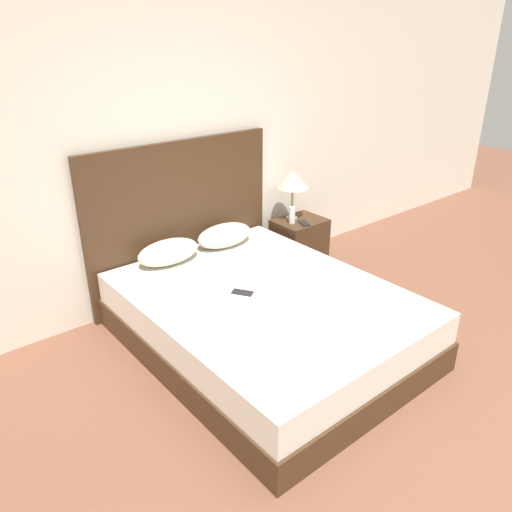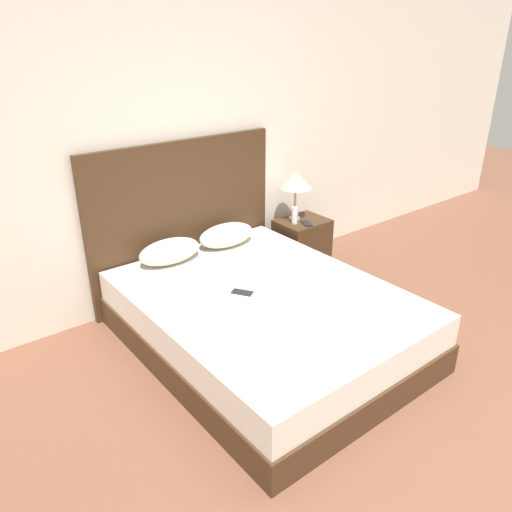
# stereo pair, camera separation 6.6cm
# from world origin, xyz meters

# --- Properties ---
(ground_plane) EXTENTS (16.00, 16.00, 0.00)m
(ground_plane) POSITION_xyz_m (0.00, 0.00, 0.00)
(ground_plane) COLOR brown
(wall_back) EXTENTS (10.00, 0.06, 2.70)m
(wall_back) POSITION_xyz_m (0.00, 2.80, 1.35)
(wall_back) COLOR silver
(wall_back) RESTS_ON ground_plane
(bed) EXTENTS (1.67, 2.15, 0.45)m
(bed) POSITION_xyz_m (-0.04, 1.63, 0.22)
(bed) COLOR #422B19
(bed) RESTS_ON ground_plane
(headboard) EXTENTS (1.75, 0.05, 1.37)m
(headboard) POSITION_xyz_m (-0.04, 2.73, 0.68)
(headboard) COLOR #422B19
(headboard) RESTS_ON ground_plane
(pillow_left) EXTENTS (0.53, 0.29, 0.19)m
(pillow_left) POSITION_xyz_m (-0.32, 2.51, 0.55)
(pillow_left) COLOR silver
(pillow_left) RESTS_ON bed
(pillow_right) EXTENTS (0.53, 0.29, 0.19)m
(pillow_right) POSITION_xyz_m (0.24, 2.51, 0.55)
(pillow_right) COLOR silver
(pillow_right) RESTS_ON bed
(phone_on_bed) EXTENTS (0.14, 0.16, 0.01)m
(phone_on_bed) POSITION_xyz_m (-0.18, 1.72, 0.46)
(phone_on_bed) COLOR #232328
(phone_on_bed) RESTS_ON bed
(nightstand) EXTENTS (0.47, 0.38, 0.50)m
(nightstand) POSITION_xyz_m (1.09, 2.45, 0.25)
(nightstand) COLOR #422B19
(nightstand) RESTS_ON ground_plane
(table_lamp) EXTENTS (0.31, 0.31, 0.47)m
(table_lamp) POSITION_xyz_m (1.05, 2.52, 0.89)
(table_lamp) COLOR tan
(table_lamp) RESTS_ON nightstand
(phone_on_nightstand) EXTENTS (0.12, 0.17, 0.01)m
(phone_on_nightstand) POSITION_xyz_m (1.05, 2.35, 0.51)
(phone_on_nightstand) COLOR black
(phone_on_nightstand) RESTS_ON nightstand
(toiletry_bottle) EXTENTS (0.06, 0.06, 0.16)m
(toiletry_bottle) POSITION_xyz_m (0.97, 2.44, 0.58)
(toiletry_bottle) COLOR silver
(toiletry_bottle) RESTS_ON nightstand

